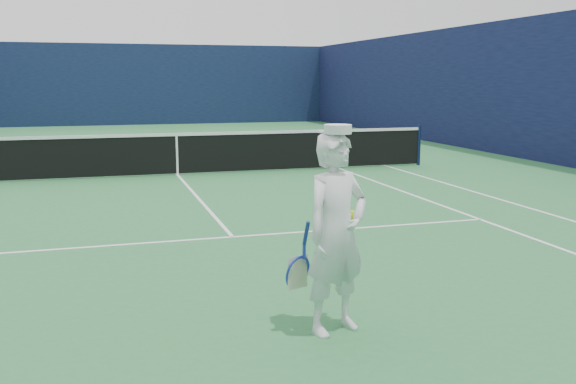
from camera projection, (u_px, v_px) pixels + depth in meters
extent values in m
plane|color=#296D3A|center=(178.00, 175.00, 15.32)|extent=(80.00, 80.00, 0.00)
cube|color=white|center=(142.00, 135.00, 26.54)|extent=(11.03, 0.06, 0.01)
cube|color=white|center=(387.00, 166.00, 16.87)|extent=(0.06, 23.83, 0.01)
cube|color=white|center=(338.00, 168.00, 16.49)|extent=(0.06, 23.77, 0.01)
cube|color=white|center=(154.00, 148.00, 21.36)|extent=(8.23, 0.06, 0.01)
cube|color=white|center=(232.00, 237.00, 9.29)|extent=(8.23, 0.06, 0.01)
cube|color=white|center=(178.00, 175.00, 15.32)|extent=(0.06, 12.80, 0.01)
cube|color=white|center=(142.00, 135.00, 26.40)|extent=(0.06, 0.30, 0.01)
cube|color=#0F1938|center=(132.00, 85.00, 31.96)|extent=(20.12, 0.12, 4.00)
cube|color=#0F1438|center=(537.00, 89.00, 17.80)|extent=(0.12, 36.12, 4.00)
cylinder|color=#141E4C|center=(419.00, 145.00, 17.04)|extent=(0.09, 0.09, 1.07)
cube|color=black|center=(177.00, 154.00, 15.24)|extent=(12.79, 0.02, 0.92)
cube|color=white|center=(176.00, 135.00, 15.16)|extent=(12.79, 0.04, 0.07)
cube|color=white|center=(177.00, 156.00, 15.24)|extent=(0.05, 0.03, 0.94)
imported|color=white|center=(336.00, 234.00, 5.69)|extent=(0.77, 0.64, 1.81)
cylinder|color=white|center=(338.00, 129.00, 5.53)|extent=(0.24, 0.24, 0.08)
cube|color=white|center=(328.00, 132.00, 5.63)|extent=(0.20, 0.16, 0.02)
cylinder|color=navy|center=(306.00, 233.00, 5.58)|extent=(0.06, 0.10, 0.22)
cube|color=#2034B0|center=(304.00, 251.00, 5.66)|extent=(0.03, 0.03, 0.14)
torus|color=#2034B0|center=(298.00, 272.00, 5.74)|extent=(0.31, 0.20, 0.29)
cube|color=beige|center=(298.00, 272.00, 5.74)|extent=(0.21, 0.08, 0.30)
sphere|color=#CFE119|center=(351.00, 218.00, 5.90)|extent=(0.07, 0.07, 0.07)
sphere|color=#CFE119|center=(353.00, 214.00, 5.94)|extent=(0.07, 0.07, 0.07)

